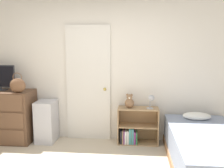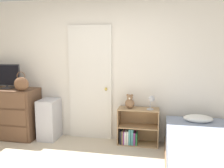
{
  "view_description": "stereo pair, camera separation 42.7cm",
  "coord_description": "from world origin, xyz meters",
  "px_view_note": "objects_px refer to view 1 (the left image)",
  "views": [
    {
      "loc": [
        0.66,
        -2.54,
        1.74
      ],
      "look_at": [
        0.25,
        1.66,
        1.08
      ],
      "focal_mm": 40.0,
      "sensor_mm": 36.0,
      "label": 1
    },
    {
      "loc": [
        1.08,
        -2.47,
        1.74
      ],
      "look_at": [
        0.25,
        1.66,
        1.08
      ],
      "focal_mm": 40.0,
      "sensor_mm": 36.0,
      "label": 2
    }
  ],
  "objects_px": {
    "tv": "(0,77)",
    "bookshelf": "(135,129)",
    "teddy_bear": "(129,102)",
    "desk_lamp": "(151,99)",
    "handbag": "(18,85)",
    "dresser": "(3,116)",
    "bed": "(207,151)",
    "storage_bin": "(47,121)"
  },
  "relations": [
    {
      "from": "storage_bin",
      "to": "dresser",
      "type": "bearing_deg",
      "value": -176.28
    },
    {
      "from": "tv",
      "to": "desk_lamp",
      "type": "distance_m",
      "value": 2.7
    },
    {
      "from": "bookshelf",
      "to": "dresser",
      "type": "bearing_deg",
      "value": -177.29
    },
    {
      "from": "handbag",
      "to": "bookshelf",
      "type": "distance_m",
      "value": 2.16
    },
    {
      "from": "tv",
      "to": "handbag",
      "type": "bearing_deg",
      "value": -24.49
    },
    {
      "from": "handbag",
      "to": "bed",
      "type": "bearing_deg",
      "value": -10.52
    },
    {
      "from": "bookshelf",
      "to": "bed",
      "type": "relative_size",
      "value": 0.36
    },
    {
      "from": "dresser",
      "to": "bed",
      "type": "height_order",
      "value": "dresser"
    },
    {
      "from": "dresser",
      "to": "storage_bin",
      "type": "relative_size",
      "value": 1.47
    },
    {
      "from": "dresser",
      "to": "bed",
      "type": "bearing_deg",
      "value": -11.89
    },
    {
      "from": "dresser",
      "to": "tv",
      "type": "xyz_separation_m",
      "value": [
        -0.02,
        0.03,
        0.7
      ]
    },
    {
      "from": "handbag",
      "to": "desk_lamp",
      "type": "xyz_separation_m",
      "value": [
        2.27,
        0.23,
        -0.25
      ]
    },
    {
      "from": "dresser",
      "to": "tv",
      "type": "distance_m",
      "value": 0.7
    },
    {
      "from": "storage_bin",
      "to": "handbag",
      "type": "bearing_deg",
      "value": -152.55
    },
    {
      "from": "dresser",
      "to": "bookshelf",
      "type": "relative_size",
      "value": 1.54
    },
    {
      "from": "dresser",
      "to": "tv",
      "type": "height_order",
      "value": "tv"
    },
    {
      "from": "bed",
      "to": "tv",
      "type": "bearing_deg",
      "value": 167.69
    },
    {
      "from": "handbag",
      "to": "bookshelf",
      "type": "relative_size",
      "value": 0.48
    },
    {
      "from": "handbag",
      "to": "desk_lamp",
      "type": "relative_size",
      "value": 1.4
    },
    {
      "from": "teddy_bear",
      "to": "desk_lamp",
      "type": "distance_m",
      "value": 0.38
    },
    {
      "from": "tv",
      "to": "bed",
      "type": "bearing_deg",
      "value": -12.31
    },
    {
      "from": "dresser",
      "to": "storage_bin",
      "type": "distance_m",
      "value": 0.8
    },
    {
      "from": "dresser",
      "to": "bookshelf",
      "type": "xyz_separation_m",
      "value": [
        2.38,
        0.11,
        -0.21
      ]
    },
    {
      "from": "tv",
      "to": "bed",
      "type": "distance_m",
      "value": 3.63
    },
    {
      "from": "storage_bin",
      "to": "bookshelf",
      "type": "bearing_deg",
      "value": 2.21
    },
    {
      "from": "storage_bin",
      "to": "desk_lamp",
      "type": "height_order",
      "value": "desk_lamp"
    },
    {
      "from": "tv",
      "to": "storage_bin",
      "type": "distance_m",
      "value": 1.14
    },
    {
      "from": "tv",
      "to": "bookshelf",
      "type": "relative_size",
      "value": 0.77
    },
    {
      "from": "tv",
      "to": "storage_bin",
      "type": "height_order",
      "value": "tv"
    },
    {
      "from": "handbag",
      "to": "bed",
      "type": "relative_size",
      "value": 0.17
    },
    {
      "from": "storage_bin",
      "to": "bed",
      "type": "xyz_separation_m",
      "value": [
        2.62,
        -0.77,
        -0.11
      ]
    },
    {
      "from": "desk_lamp",
      "to": "bed",
      "type": "bearing_deg",
      "value": -46.16
    },
    {
      "from": "tv",
      "to": "storage_bin",
      "type": "xyz_separation_m",
      "value": [
        0.81,
        0.02,
        -0.8
      ]
    },
    {
      "from": "desk_lamp",
      "to": "tv",
      "type": "bearing_deg",
      "value": -179.2
    },
    {
      "from": "tv",
      "to": "bookshelf",
      "type": "bearing_deg",
      "value": 1.95
    },
    {
      "from": "bookshelf",
      "to": "desk_lamp",
      "type": "distance_m",
      "value": 0.62
    },
    {
      "from": "dresser",
      "to": "storage_bin",
      "type": "height_order",
      "value": "dresser"
    },
    {
      "from": "handbag",
      "to": "bed",
      "type": "xyz_separation_m",
      "value": [
        3.02,
        -0.56,
        -0.8
      ]
    },
    {
      "from": "handbag",
      "to": "dresser",
      "type": "bearing_deg",
      "value": 158.07
    },
    {
      "from": "teddy_bear",
      "to": "handbag",
      "type": "bearing_deg",
      "value": -171.89
    },
    {
      "from": "desk_lamp",
      "to": "dresser",
      "type": "bearing_deg",
      "value": -178.52
    },
    {
      "from": "storage_bin",
      "to": "desk_lamp",
      "type": "bearing_deg",
      "value": 0.53
    }
  ]
}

